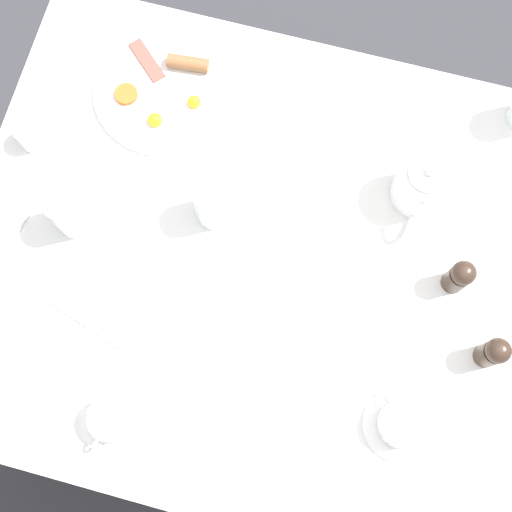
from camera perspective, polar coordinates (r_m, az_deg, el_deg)
name	(u,v)px	position (r m, az deg, el deg)	size (l,w,h in m)	color
ground_plane	(256,322)	(2.17, 0.00, -5.30)	(8.00, 8.00, 0.00)	#333338
table	(256,267)	(1.49, 0.00, -0.87)	(1.00, 1.18, 0.77)	white
breakfast_plate	(164,91)	(1.56, -7.34, 12.99)	(0.29, 0.29, 0.04)	white
teapot_near	(422,185)	(1.44, 13.12, 5.52)	(0.20, 0.11, 0.14)	white
teacup_with_saucer_left	(400,424)	(1.37, 11.48, -13.05)	(0.14, 0.14, 0.06)	white
teacup_with_saucer_right	(113,419)	(1.37, -11.39, -12.67)	(0.14, 0.14, 0.06)	white
water_glass_tall	(212,203)	(1.39, -3.50, 4.27)	(0.07, 0.07, 0.13)	white
wine_glass_spare	(68,212)	(1.43, -14.78, 3.42)	(0.07, 0.07, 0.13)	white
creamer_jug	(30,134)	(1.55, -17.63, 9.28)	(0.08, 0.05, 0.06)	white
pepper_grinder	(494,353)	(1.40, 18.47, -7.34)	(0.05, 0.05, 0.11)	#38281E
salt_grinder	(460,276)	(1.41, 15.99, -1.57)	(0.05, 0.05, 0.11)	#38281E
napkin_folded	(104,304)	(1.43, -12.07, -3.79)	(0.16, 0.20, 0.01)	white
fork_by_plate	(366,301)	(1.41, 8.80, -3.57)	(0.15, 0.09, 0.00)	silver
knife_by_plate	(222,392)	(1.38, -2.73, -10.82)	(0.04, 0.21, 0.00)	silver
spoon_for_tea	(12,239)	(1.51, -18.94, 1.30)	(0.15, 0.04, 0.00)	silver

